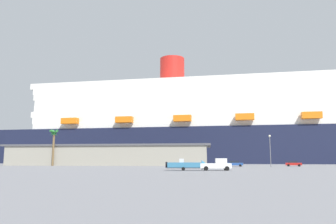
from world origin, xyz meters
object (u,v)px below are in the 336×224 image
Objects in this scene: palm_tree at (54,138)px; parked_car_red_hatchback at (293,163)px; pickup_truck at (217,165)px; street_lamp at (270,146)px; cruise_ship at (243,129)px; small_boat_on_trailer at (189,165)px; parked_car_blue_suv at (235,164)px.

parked_car_red_hatchback is at bearing 4.75° from palm_tree.
street_lamp is (12.26, 27.23, 4.34)m from pickup_truck.
small_boat_on_trailer is (-12.81, -103.07, -15.79)m from cruise_ship.
cruise_ship is 47.96× the size of pickup_truck.
parked_car_blue_suv is at bearing -164.25° from parked_car_red_hatchback.
cruise_ship is 92.29m from palm_tree.
cruise_ship is 66.18m from parked_car_red_hatchback.
pickup_truck is 1.27× the size of parked_car_red_hatchback.
palm_tree is 65.49m from street_lamp.
street_lamp is at bearing -86.55° from cruise_ship.
parked_car_blue_suv is at bearing 84.72° from pickup_truck.
palm_tree reaches higher than small_boat_on_trailer.
parked_car_red_hatchback is (19.71, 39.25, -0.21)m from pickup_truck.
parked_car_red_hatchback is (24.78, 39.96, -0.13)m from small_boat_on_trailer.
parked_car_blue_suv is (-9.06, 7.36, -4.55)m from street_lamp.
parked_car_red_hatchback is 17.16m from parked_car_blue_suv.
cruise_ship is at bearing 93.45° from street_lamp.
small_boat_on_trailer is 0.78× the size of palm_tree.
street_lamp reaches higher than pickup_truck.
palm_tree is at bearing 174.75° from street_lamp.
street_lamp is 1.81× the size of parked_car_red_hatchback.
pickup_truck is (-7.74, -102.36, -15.71)m from cruise_ship.
small_boat_on_trailer is at bearing -103.18° from parked_car_blue_suv.
parked_car_red_hatchback is at bearing 63.34° from pickup_truck.
small_boat_on_trailer is at bearing -97.08° from cruise_ship.
palm_tree is (-60.60, -69.15, -7.89)m from cruise_ship.
street_lamp is at bearing -121.80° from parked_car_red_hatchback.
small_boat_on_trailer is (-5.07, -0.71, -0.09)m from pickup_truck.
cruise_ship is 105.06m from small_boat_on_trailer.
parked_car_red_hatchback is 1.00× the size of parked_car_blue_suv.
street_lamp is at bearing 58.19° from small_boat_on_trailer.
palm_tree reaches higher than parked_car_blue_suv.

